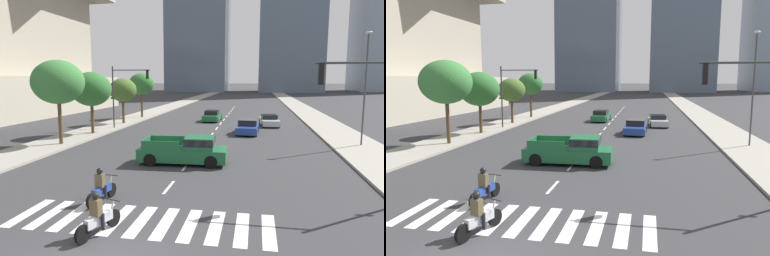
{
  "view_description": "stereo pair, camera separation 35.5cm",
  "coord_description": "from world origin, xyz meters",
  "views": [
    {
      "loc": [
        3.98,
        -8.11,
        5.08
      ],
      "look_at": [
        0.0,
        13.22,
        2.0
      ],
      "focal_mm": 32.35,
      "sensor_mm": 36.0,
      "label": 1
    },
    {
      "loc": [
        4.33,
        -8.04,
        5.08
      ],
      "look_at": [
        0.0,
        13.22,
        2.0
      ],
      "focal_mm": 32.35,
      "sensor_mm": 36.0,
      "label": 2
    }
  ],
  "objects": [
    {
      "name": "traffic_signal_far",
      "position": [
        -8.95,
        25.01,
        4.36
      ],
      "size": [
        4.2,
        0.28,
        6.21
      ],
      "color": "#333335",
      "rests_on": "sidewalk_west"
    },
    {
      "name": "crosswalk_near",
      "position": [
        0.0,
        3.22,
        0.0
      ],
      "size": [
        9.45,
        2.8,
        0.01
      ],
      "color": "silver",
      "rests_on": "ground"
    },
    {
      "name": "sedan_silver_1",
      "position": [
        5.4,
        30.29,
        0.57
      ],
      "size": [
        2.2,
        4.38,
        1.22
      ],
      "rotation": [
        0.0,
        0.0,
        -1.48
      ],
      "color": "#B7BABF",
      "rests_on": "ground"
    },
    {
      "name": "sidewalk_east",
      "position": [
        11.54,
        30.0,
        0.07
      ],
      "size": [
        4.0,
        260.0,
        0.15
      ],
      "primitive_type": "cube",
      "color": "gray",
      "rests_on": "ground"
    },
    {
      "name": "sidewalk_west",
      "position": [
        -11.54,
        30.0,
        0.07
      ],
      "size": [
        4.0,
        260.0,
        0.15
      ],
      "primitive_type": "cube",
      "color": "gray",
      "rests_on": "ground"
    },
    {
      "name": "sedan_green_0",
      "position": [
        -1.27,
        33.62,
        0.61
      ],
      "size": [
        1.97,
        4.78,
        1.31
      ],
      "rotation": [
        0.0,
        0.0,
        1.54
      ],
      "color": "#1E6038",
      "rests_on": "ground"
    },
    {
      "name": "street_lamp_east",
      "position": [
        11.84,
        19.45,
        4.94
      ],
      "size": [
        0.5,
        0.24,
        8.36
      ],
      "color": "#3F3F42",
      "rests_on": "sidewalk_east"
    },
    {
      "name": "traffic_signal_near",
      "position": [
        9.07,
        7.32,
        4.25
      ],
      "size": [
        4.57,
        0.28,
        5.99
      ],
      "rotation": [
        0.0,
        0.0,
        3.14
      ],
      "color": "#333335",
      "rests_on": "sidewalk_east"
    },
    {
      "name": "motorcycle_trailing",
      "position": [
        -1.02,
        1.92,
        0.58
      ],
      "size": [
        0.9,
        2.0,
        1.49
      ],
      "rotation": [
        0.0,
        0.0,
        1.27
      ],
      "color": "black",
      "rests_on": "ground"
    },
    {
      "name": "street_tree_third",
      "position": [
        -10.74,
        28.59,
        3.85
      ],
      "size": [
        3.06,
        3.06,
        5.02
      ],
      "color": "#4C3823",
      "rests_on": "sidewalk_west"
    },
    {
      "name": "sedan_blue_2",
      "position": [
        3.23,
        24.32,
        0.61
      ],
      "size": [
        2.11,
        4.3,
        1.33
      ],
      "rotation": [
        0.0,
        0.0,
        -1.63
      ],
      "color": "navy",
      "rests_on": "ground"
    },
    {
      "name": "motorcycle_lead",
      "position": [
        -2.24,
        4.77,
        0.58
      ],
      "size": [
        0.7,
        2.08,
        1.49
      ],
      "rotation": [
        0.0,
        0.0,
        1.43
      ],
      "color": "black",
      "rests_on": "ground"
    },
    {
      "name": "pickup_truck",
      "position": [
        -0.05,
        11.9,
        0.81
      ],
      "size": [
        5.32,
        2.27,
        1.67
      ],
      "rotation": [
        0.0,
        0.0,
        0.04
      ],
      "color": "#1E6038",
      "rests_on": "ground"
    },
    {
      "name": "street_tree_second",
      "position": [
        -10.74,
        21.08,
        4.17
      ],
      "size": [
        3.62,
        3.62,
        5.58
      ],
      "color": "#4C3823",
      "rests_on": "sidewalk_west"
    },
    {
      "name": "street_tree_nearest",
      "position": [
        -10.74,
        15.79,
        4.84
      ],
      "size": [
        3.9,
        3.9,
        6.37
      ],
      "color": "#4C3823",
      "rests_on": "sidewalk_west"
    },
    {
      "name": "street_tree_fourth",
      "position": [
        -10.74,
        35.04,
        4.44
      ],
      "size": [
        3.25,
        3.25,
        5.69
      ],
      "color": "#4C3823",
      "rests_on": "sidewalk_west"
    },
    {
      "name": "lane_divider_center",
      "position": [
        0.0,
        31.22,
        0.0
      ],
      "size": [
        0.14,
        50.0,
        0.01
      ],
      "color": "silver",
      "rests_on": "ground"
    },
    {
      "name": "office_tower_left_skyline",
      "position": [
        -19.96,
        137.22,
        35.99
      ],
      "size": [
        23.74,
        26.58,
        73.03
      ],
      "color": "slate",
      "rests_on": "ground"
    }
  ]
}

